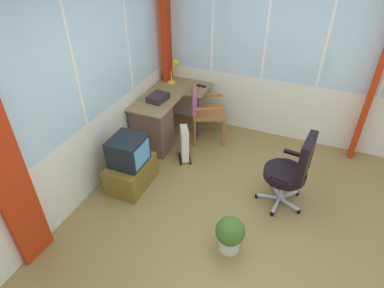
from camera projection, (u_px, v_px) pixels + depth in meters
The scene contains 15 objects.
ground at pixel (245, 230), 3.76m from camera, with size 5.18×5.00×0.06m, color olive.
north_window_panel at pixel (79, 96), 3.64m from camera, with size 4.18×0.07×2.59m.
east_window_panel at pixel (293, 58), 4.60m from camera, with size 0.07×4.00×2.59m.
curtain_north_left at pixel (0, 159), 2.77m from camera, with size 0.35×0.07×2.49m, color #B42B0E.
curtain_corner at pixel (168, 47), 5.12m from camera, with size 0.35×0.07×2.49m, color #B42B0E.
curtain_east_far at pixel (377, 75), 4.22m from camera, with size 0.35×0.07×2.49m, color #B42B0E.
desk at pixel (155, 125), 4.84m from camera, with size 1.32×0.83×0.73m.
desk_lamp at pixel (176, 67), 5.15m from camera, with size 0.23×0.20×0.37m.
tv_remote at pixel (201, 86), 5.13m from camera, with size 0.04×0.15×0.02m, color black.
paper_tray at pixel (158, 98), 4.73m from camera, with size 0.30×0.23×0.09m, color #2A2327.
wooden_armchair at pixel (201, 107), 4.93m from camera, with size 0.63×0.63×0.87m.
office_chair at pixel (293, 169), 3.75m from camera, with size 0.61×0.57×1.00m.
tv_on_stand at pixel (130, 165), 4.17m from camera, with size 0.64×0.44×0.73m.
space_heater at pixel (184, 143), 4.66m from camera, with size 0.33×0.28×0.54m.
potted_plant at pixel (230, 234), 3.38m from camera, with size 0.31×0.31×0.43m.
Camera 1 is at (-2.54, -0.40, 2.95)m, focal length 30.52 mm.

